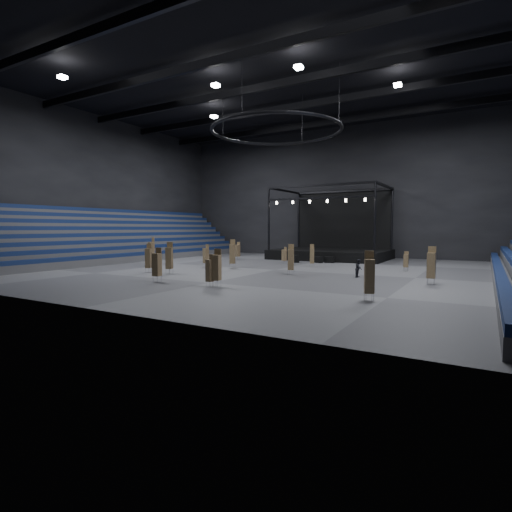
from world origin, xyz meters
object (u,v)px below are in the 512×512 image
Objects in this scene: chair_stack_1 at (312,255)px; chair_stack_6 at (151,251)px; chair_stack_2 at (284,255)px; chair_stack_3 at (157,264)px; chair_stack_10 at (291,259)px; flight_case_mid at (318,260)px; chair_stack_9 at (406,261)px; chair_stack_12 at (431,265)px; stage at (333,247)px; man_center at (218,262)px; chair_stack_8 at (232,253)px; flight_case_left at (294,259)px; chair_stack_14 at (217,267)px; chair_stack_13 at (169,258)px; chair_stack_4 at (206,255)px; flight_case_right at (329,260)px; chair_stack_7 at (237,250)px; chair_stack_0 at (210,270)px; crew_member at (359,268)px; chair_stack_11 at (148,258)px.

chair_stack_6 is at bearing -178.63° from chair_stack_1.
chair_stack_2 is 18.13m from chair_stack_3.
chair_stack_6 reaches higher than chair_stack_10.
chair_stack_9 is (10.21, -4.19, 0.62)m from flight_case_mid.
chair_stack_12 reaches higher than flight_case_mid.
chair_stack_12 is (14.00, -19.69, -0.05)m from stage.
chair_stack_6 is 9.51m from man_center.
chair_stack_3 reaches higher than chair_stack_2.
chair_stack_8 is 16.52m from chair_stack_9.
flight_case_mid is (2.67, 0.86, -0.06)m from flight_case_left.
stage is 5.45× the size of chair_stack_14.
chair_stack_13 is (6.76, -4.71, -0.10)m from chair_stack_6.
flight_case_left is at bearing -81.56° from man_center.
chair_stack_2 reaches higher than man_center.
chair_stack_8 is at bearing 26.92° from chair_stack_4.
man_center is (-1.83, -12.44, 0.43)m from flight_case_left.
flight_case_right is at bearing 58.75° from chair_stack_6.
flight_case_right is at bearing 69.33° from chair_stack_3.
chair_stack_14 is (-1.43, -8.79, -0.01)m from chair_stack_10.
chair_stack_13 is at bearing -125.86° from chair_stack_8.
chair_stack_14 is at bearing -87.79° from flight_case_mid.
chair_stack_1 reaches higher than chair_stack_7.
chair_stack_2 is 0.68× the size of chair_stack_13.
chair_stack_1 is 1.37× the size of man_center.
flight_case_right is 21.56m from chair_stack_14.
chair_stack_13 is at bearing 143.61° from chair_stack_14.
chair_stack_2 is at bearing -82.79° from man_center.
chair_stack_12 is at bearing -5.96° from chair_stack_2.
stage is 6.79m from flight_case_right.
chair_stack_2 is 0.81× the size of chair_stack_4.
chair_stack_7 is at bearing 118.10° from chair_stack_4.
stage reaches higher than chair_stack_0.
crew_member is (-2.45, -6.95, -0.23)m from chair_stack_9.
chair_stack_6 reaches higher than chair_stack_1.
stage is 24.16m from chair_stack_12.
stage reaches higher than chair_stack_11.
chair_stack_0 is at bearing -35.76° from chair_stack_4.
chair_stack_2 is at bearing 149.24° from chair_stack_12.
chair_stack_6 is (-15.05, -12.71, 1.16)m from flight_case_right.
chair_stack_6 is (-11.25, -11.28, 1.11)m from flight_case_left.
chair_stack_3 reaches higher than flight_case_right.
chair_stack_11 reaches higher than chair_stack_0.
chair_stack_13 is (-4.38, -13.70, 0.43)m from chair_stack_2.
flight_case_right is 19.32m from chair_stack_13.
chair_stack_4 is 0.76× the size of chair_stack_6.
chair_stack_13 reaches higher than man_center.
flight_case_mid is at bearing 67.02° from chair_stack_4.
chair_stack_13 is 1.87× the size of crew_member.
chair_stack_14 reaches higher than flight_case_mid.
chair_stack_4 is at bearing 89.72° from crew_member.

